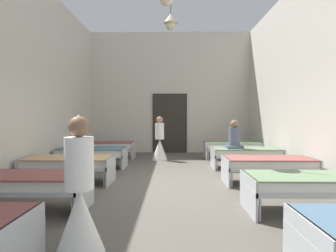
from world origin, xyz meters
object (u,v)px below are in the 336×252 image
at_px(bed_left_row_3, 92,152).
at_px(patient_seated_primary, 234,138).
at_px(bed_right_row_1, 310,184).
at_px(bed_right_row_3, 246,153).
at_px(bed_left_row_4, 107,146).
at_px(nurse_mid_aisle, 80,205).
at_px(bed_right_row_2, 268,164).
at_px(nurse_near_aisle, 160,144).
at_px(bed_left_row_2, 69,163).
at_px(bed_left_row_1, 25,183).
at_px(bed_right_row_4, 232,146).

xyz_separation_m(bed_left_row_3, patient_seated_primary, (4.03, -0.07, 0.43)).
distance_m(bed_right_row_1, bed_right_row_3, 3.45).
distance_m(bed_right_row_1, patient_seated_primary, 3.42).
distance_m(bed_right_row_3, bed_left_row_4, 4.70).
bearing_deg(bed_right_row_1, bed_left_row_4, 130.26).
bearing_deg(patient_seated_primary, nurse_mid_aisle, -120.42).
height_order(bed_right_row_2, nurse_near_aisle, nurse_near_aisle).
height_order(bed_left_row_2, bed_left_row_3, same).
relative_size(bed_left_row_1, bed_left_row_2, 1.00).
height_order(bed_left_row_4, nurse_near_aisle, nurse_near_aisle).
xyz_separation_m(bed_left_row_3, bed_right_row_3, (4.38, 0.00, 0.00)).
relative_size(bed_left_row_2, nurse_mid_aisle, 1.28).
xyz_separation_m(bed_left_row_3, nurse_near_aisle, (1.86, 1.44, 0.09)).
bearing_deg(bed_right_row_4, bed_left_row_2, -141.79).
relative_size(bed_right_row_1, bed_right_row_2, 1.00).
bearing_deg(bed_right_row_4, bed_right_row_3, -90.00).
bearing_deg(bed_left_row_4, bed_right_row_1, -49.74).
bearing_deg(bed_right_row_1, nurse_near_aisle, 117.27).
relative_size(bed_right_row_3, bed_left_row_4, 1.00).
bearing_deg(patient_seated_primary, bed_right_row_1, -84.08).
distance_m(bed_right_row_2, bed_right_row_3, 1.72).
height_order(bed_left_row_1, bed_left_row_4, same).
bearing_deg(bed_right_row_2, nurse_near_aisle, 128.54).
height_order(bed_left_row_1, bed_right_row_2, same).
height_order(bed_right_row_1, bed_right_row_3, same).
bearing_deg(bed_right_row_2, bed_left_row_4, 141.79).
height_order(bed_right_row_1, bed_right_row_2, same).
xyz_separation_m(bed_right_row_4, patient_seated_primary, (-0.35, -1.79, 0.43)).
height_order(bed_right_row_3, nurse_near_aisle, nurse_near_aisle).
bearing_deg(bed_left_row_4, bed_right_row_2, -38.21).
height_order(bed_left_row_2, nurse_mid_aisle, nurse_mid_aisle).
distance_m(bed_right_row_3, patient_seated_primary, 0.56).
bearing_deg(nurse_near_aisle, bed_right_row_3, -104.51).
distance_m(nurse_mid_aisle, patient_seated_primary, 5.39).
distance_m(bed_left_row_1, nurse_mid_aisle, 1.82).
height_order(bed_right_row_1, bed_left_row_3, same).
height_order(bed_right_row_3, nurse_mid_aisle, nurse_mid_aisle).
distance_m(bed_right_row_2, nurse_mid_aisle, 4.29).
distance_m(bed_left_row_1, patient_seated_primary, 5.27).
distance_m(bed_left_row_3, bed_left_row_4, 1.72).
bearing_deg(nurse_near_aisle, bed_left_row_3, 142.97).
bearing_deg(nurse_mid_aisle, bed_right_row_4, 112.04).
relative_size(bed_right_row_1, nurse_mid_aisle, 1.28).
bearing_deg(nurse_mid_aisle, bed_right_row_1, 69.95).
bearing_deg(patient_seated_primary, bed_right_row_3, 11.18).
distance_m(bed_left_row_1, nurse_near_aisle, 5.23).
distance_m(bed_left_row_2, bed_right_row_4, 5.57).
xyz_separation_m(nurse_near_aisle, nurse_mid_aisle, (-0.56, -6.15, 0.00)).
xyz_separation_m(bed_left_row_2, bed_right_row_4, (4.38, 3.45, 0.00)).
bearing_deg(bed_right_row_3, bed_left_row_2, -158.52).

